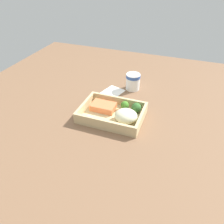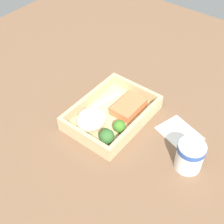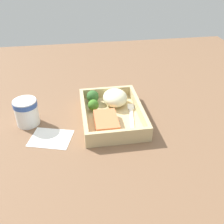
{
  "view_description": "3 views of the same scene",
  "coord_description": "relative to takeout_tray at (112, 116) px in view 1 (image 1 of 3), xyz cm",
  "views": [
    {
      "loc": [
        26.63,
        -72.42,
        58.49
      ],
      "look_at": [
        0.0,
        0.0,
        2.7
      ],
      "focal_mm": 35.0,
      "sensor_mm": 36.0,
      "label": 1
    },
    {
      "loc": [
        53.59,
        41.56,
        70.37
      ],
      "look_at": [
        0.0,
        0.0,
        2.7
      ],
      "focal_mm": 50.0,
      "sensor_mm": 36.0,
      "label": 2
    },
    {
      "loc": [
        -71.33,
        11.44,
        49.74
      ],
      "look_at": [
        0.0,
        0.0,
        2.7
      ],
      "focal_mm": 42.0,
      "sensor_mm": 36.0,
      "label": 3
    }
  ],
  "objects": [
    {
      "name": "ground_plane",
      "position": [
        0.0,
        0.0,
        -1.6
      ],
      "size": [
        160.0,
        160.0,
        2.0
      ],
      "primitive_type": "cube",
      "color": "brown"
    },
    {
      "name": "takeout_tray",
      "position": [
        0.0,
        0.0,
        0.0
      ],
      "size": [
        27.39,
        19.64,
        1.2
      ],
      "primitive_type": "cube",
      "color": "#CAB380",
      "rests_on": "ground_plane"
    },
    {
      "name": "tray_rim",
      "position": [
        0.0,
        0.0,
        2.45
      ],
      "size": [
        27.39,
        19.64,
        3.69
      ],
      "color": "#CAB380",
      "rests_on": "takeout_tray"
    },
    {
      "name": "salmon_fillet",
      "position": [
        -5.16,
        2.66,
        2.01
      ],
      "size": [
        10.85,
        7.15,
        2.83
      ],
      "primitive_type": "cube",
      "rotation": [
        0.0,
        0.0,
        -0.01
      ],
      "color": "#E77848",
      "rests_on": "takeout_tray"
    },
    {
      "name": "mashed_potatoes",
      "position": [
        7.03,
        -2.24,
        3.35
      ],
      "size": [
        9.63,
        8.55,
        5.51
      ],
      "primitive_type": "ellipsoid",
      "color": "beige",
      "rests_on": "takeout_tray"
    },
    {
      "name": "broccoli_floret_1",
      "position": [
        9.43,
        5.42,
        3.08
      ],
      "size": [
        4.37,
        4.37,
        4.74
      ],
      "color": "#779E5D",
      "rests_on": "takeout_tray"
    },
    {
      "name": "broccoli_floret_2",
      "position": [
        4.01,
        5.76,
        2.87
      ],
      "size": [
        3.73,
        3.73,
        4.22
      ],
      "color": "#86AF66",
      "rests_on": "takeout_tray"
    },
    {
      "name": "fork",
      "position": [
        -0.75,
        -6.42,
        0.82
      ],
      "size": [
        15.85,
        4.35,
        0.44
      ],
      "color": "white",
      "rests_on": "takeout_tray"
    },
    {
      "name": "paper_cup",
      "position": [
        1.69,
        27.23,
        4.22
      ],
      "size": [
        7.48,
        7.48,
        8.63
      ],
      "color": "white",
      "rests_on": "ground_plane"
    },
    {
      "name": "receipt_slip",
      "position": [
        -7.36,
        19.86,
        -0.48
      ],
      "size": [
        12.42,
        14.27,
        0.24
      ],
      "primitive_type": "cube",
      "rotation": [
        0.0,
        0.0,
        -0.29
      ],
      "color": "white",
      "rests_on": "ground_plane"
    }
  ]
}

